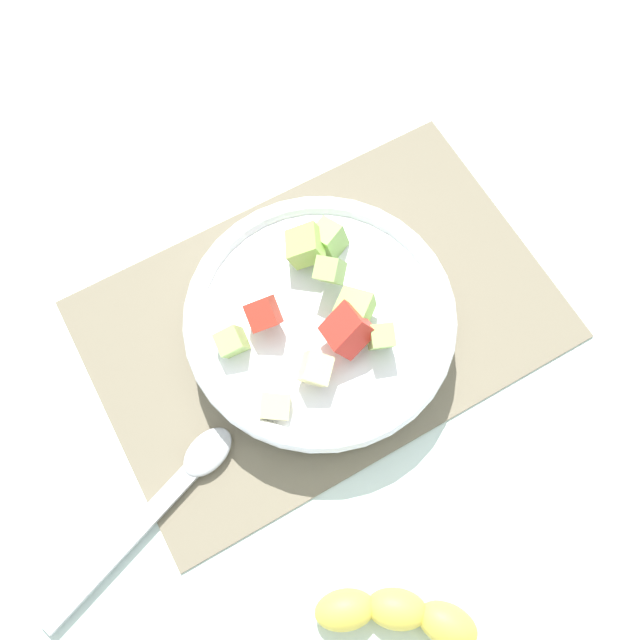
% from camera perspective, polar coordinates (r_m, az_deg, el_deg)
% --- Properties ---
extents(ground_plane, '(2.40, 2.40, 0.00)m').
position_cam_1_polar(ground_plane, '(0.74, 0.16, 0.01)').
color(ground_plane, silver).
extents(placemat, '(0.48, 0.31, 0.01)m').
position_cam_1_polar(placemat, '(0.74, 0.16, 0.09)').
color(placemat, '#756B56').
rests_on(placemat, ground_plane).
extents(salad_bowl, '(0.27, 0.27, 0.10)m').
position_cam_1_polar(salad_bowl, '(0.69, -0.01, -0.16)').
color(salad_bowl, white).
rests_on(salad_bowl, placemat).
extents(serving_spoon, '(0.23, 0.10, 0.01)m').
position_cam_1_polar(serving_spoon, '(0.70, -12.27, -13.77)').
color(serving_spoon, '#B7B7BC').
rests_on(serving_spoon, placemat).
extents(banana_whole, '(0.14, 0.11, 0.04)m').
position_cam_1_polar(banana_whole, '(0.67, 6.29, -22.92)').
color(banana_whole, yellow).
rests_on(banana_whole, ground_plane).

